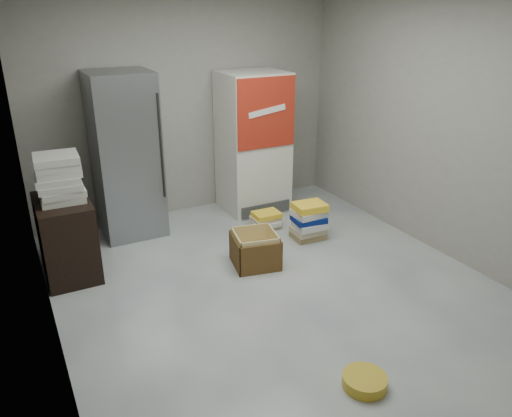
{
  "coord_description": "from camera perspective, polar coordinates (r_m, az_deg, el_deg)",
  "views": [
    {
      "loc": [
        -2.14,
        -3.48,
        2.57
      ],
      "look_at": [
        0.05,
        0.7,
        0.63
      ],
      "focal_mm": 35.0,
      "sensor_mm": 36.0,
      "label": 1
    }
  ],
  "objects": [
    {
      "name": "room_shell",
      "position": [
        4.16,
        3.98,
        11.61
      ],
      "size": [
        4.04,
        5.04,
        2.82
      ],
      "color": "gray",
      "rests_on": "ground"
    },
    {
      "name": "ground",
      "position": [
        4.82,
        3.4,
        -9.88
      ],
      "size": [
        5.0,
        5.0,
        0.0
      ],
      "primitive_type": "plane",
      "color": "beige",
      "rests_on": "ground"
    },
    {
      "name": "steel_fridge",
      "position": [
        5.97,
        -14.65,
        5.87
      ],
      "size": [
        0.7,
        0.72,
        1.9
      ],
      "color": "gray",
      "rests_on": "ground"
    },
    {
      "name": "cardboard_box",
      "position": [
        5.27,
        -0.1,
        -4.93
      ],
      "size": [
        0.54,
        0.54,
        0.37
      ],
      "rotation": [
        0.0,
        0.0,
        -0.2
      ],
      "color": "gold",
      "rests_on": "ground"
    },
    {
      "name": "phonebook_stack_main",
      "position": [
        5.84,
        6.07,
        -1.46
      ],
      "size": [
        0.4,
        0.34,
        0.45
      ],
      "rotation": [
        0.0,
        0.0,
        -0.11
      ],
      "color": "#907B4F",
      "rests_on": "ground"
    },
    {
      "name": "bucket_lid",
      "position": [
        3.89,
        12.29,
        -18.72
      ],
      "size": [
        0.39,
        0.39,
        0.09
      ],
      "primitive_type": "cylinder",
      "rotation": [
        0.0,
        0.0,
        0.22
      ],
      "color": "gold",
      "rests_on": "ground"
    },
    {
      "name": "wood_shelf",
      "position": [
        5.35,
        -20.81,
        -3.11
      ],
      "size": [
        0.5,
        0.8,
        0.8
      ],
      "primitive_type": "cube",
      "color": "black",
      "rests_on": "ground"
    },
    {
      "name": "supply_box_stack",
      "position": [
        5.13,
        -21.59,
        3.27
      ],
      "size": [
        0.45,
        0.44,
        0.45
      ],
      "color": "beige",
      "rests_on": "wood_shelf"
    },
    {
      "name": "coke_cooler",
      "position": [
        6.52,
        -0.32,
        7.55
      ],
      "size": [
        0.8,
        0.73,
        1.8
      ],
      "color": "silver",
      "rests_on": "ground"
    },
    {
      "name": "phonebook_stack_side",
      "position": [
        6.14,
        1.15,
        -1.33
      ],
      "size": [
        0.36,
        0.29,
        0.2
      ],
      "rotation": [
        0.0,
        0.0,
        -0.08
      ],
      "color": "#C1B18F",
      "rests_on": "ground"
    }
  ]
}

